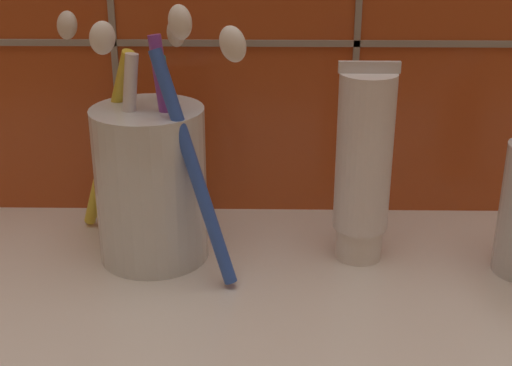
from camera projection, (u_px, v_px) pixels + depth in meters
sink_counter at (344, 332)px, 45.51cm from camera, size 75.26×34.08×2.00cm
toothbrush_cup at (151, 178)px, 50.74cm from camera, size 15.23×12.51×18.64cm
toothpaste_tube at (363, 165)px, 50.04cm from camera, size 4.15×3.95×14.62cm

